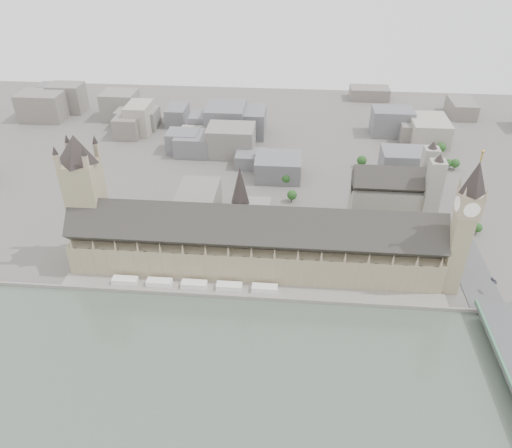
# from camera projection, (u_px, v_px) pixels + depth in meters

# --- Properties ---
(ground) EXTENTS (900.00, 900.00, 0.00)m
(ground) POSITION_uv_depth(u_px,v_px,m) (251.00, 286.00, 356.82)
(ground) COLOR #595651
(ground) RESTS_ON ground
(embankment_wall) EXTENTS (600.00, 1.50, 3.00)m
(embankment_wall) POSITION_uv_depth(u_px,v_px,m) (249.00, 298.00, 343.46)
(embankment_wall) COLOR gray
(embankment_wall) RESTS_ON ground
(river_terrace) EXTENTS (270.00, 15.00, 2.00)m
(river_terrace) POSITION_uv_depth(u_px,v_px,m) (250.00, 291.00, 350.00)
(river_terrace) COLOR gray
(river_terrace) RESTS_ON ground
(terrace_tents) EXTENTS (118.00, 7.00, 4.00)m
(terrace_tents) POSITION_uv_depth(u_px,v_px,m) (194.00, 284.00, 351.69)
(terrace_tents) COLOR white
(terrace_tents) RESTS_ON river_terrace
(palace_of_westminster) EXTENTS (265.00, 40.73, 55.44)m
(palace_of_westminster) POSITION_uv_depth(u_px,v_px,m) (254.00, 244.00, 360.95)
(palace_of_westminster) COLOR gray
(palace_of_westminster) RESTS_ON ground
(elizabeth_tower) EXTENTS (17.00, 17.00, 107.50)m
(elizabeth_tower) POSITION_uv_depth(u_px,v_px,m) (465.00, 220.00, 321.94)
(elizabeth_tower) COLOR gray
(elizabeth_tower) RESTS_ON ground
(victoria_tower) EXTENTS (30.00, 30.00, 100.00)m
(victoria_tower) POSITION_uv_depth(u_px,v_px,m) (85.00, 193.00, 357.41)
(victoria_tower) COLOR gray
(victoria_tower) RESTS_ON ground
(central_tower) EXTENTS (13.00, 13.00, 48.00)m
(central_tower) POSITION_uv_depth(u_px,v_px,m) (240.00, 197.00, 347.81)
(central_tower) COLOR gray
(central_tower) RESTS_ON ground
(westminster_abbey) EXTENTS (68.00, 36.00, 64.00)m
(westminster_abbey) POSITION_uv_depth(u_px,v_px,m) (395.00, 196.00, 414.59)
(westminster_abbey) COLOR gray
(westminster_abbey) RESTS_ON ground
(city_skyline_inland) EXTENTS (720.00, 360.00, 38.00)m
(city_skyline_inland) POSITION_uv_depth(u_px,v_px,m) (272.00, 130.00, 551.39)
(city_skyline_inland) COLOR gray
(city_skyline_inland) RESTS_ON ground
(park_trees) EXTENTS (110.00, 30.00, 15.00)m
(park_trees) POSITION_uv_depth(u_px,v_px,m) (246.00, 230.00, 403.65)
(park_trees) COLOR #1F4318
(park_trees) RESTS_ON ground
(car_approach) EXTENTS (3.98, 5.92, 1.59)m
(car_approach) POSITION_uv_depth(u_px,v_px,m) (494.00, 281.00, 344.23)
(car_approach) COLOR gray
(car_approach) RESTS_ON westminster_bridge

